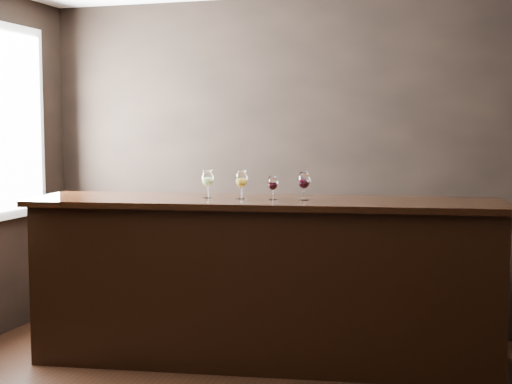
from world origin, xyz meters
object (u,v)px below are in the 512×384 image
(glass_white, at_px, (207,179))
(glass_red_b, at_px, (304,181))
(glass_amber, at_px, (241,180))
(glass_red_a, at_px, (273,184))
(bar_counter, at_px, (264,284))
(back_bar_shelf, at_px, (234,276))

(glass_white, relative_size, glass_red_b, 1.01)
(glass_amber, relative_size, glass_red_a, 1.20)
(bar_counter, distance_m, glass_amber, 0.77)
(bar_counter, relative_size, glass_red_b, 16.10)
(glass_red_b, bearing_deg, back_bar_shelf, 134.88)
(glass_amber, xyz_separation_m, glass_red_a, (0.23, 0.01, -0.02))
(glass_amber, bearing_deg, bar_counter, 7.14)
(back_bar_shelf, height_order, glass_white, glass_white)
(glass_white, height_order, glass_red_b, glass_white)
(glass_white, height_order, glass_amber, same)
(back_bar_shelf, distance_m, glass_red_b, 1.42)
(bar_counter, distance_m, glass_red_a, 0.74)
(glass_red_a, distance_m, glass_red_b, 0.22)
(back_bar_shelf, bearing_deg, bar_counter, -58.31)
(back_bar_shelf, relative_size, glass_white, 11.81)
(bar_counter, relative_size, back_bar_shelf, 1.35)
(glass_red_b, bearing_deg, glass_amber, -175.34)
(glass_white, relative_size, glass_red_a, 1.20)
(glass_white, bearing_deg, glass_red_a, 2.16)
(glass_white, bearing_deg, glass_red_b, 3.83)
(glass_red_a, bearing_deg, glass_white, -177.84)
(bar_counter, bearing_deg, glass_red_a, -19.06)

